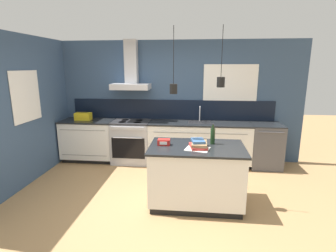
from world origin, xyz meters
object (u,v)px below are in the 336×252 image
object	(u,v)px
oven_range	(132,142)
yellow_toolbox	(83,116)
red_supply_box	(164,142)
bottle_on_island	(213,136)
dishwasher	(265,146)
book_stack	(198,144)

from	to	relation	value
oven_range	yellow_toolbox	world-z (taller)	yellow_toolbox
oven_range	red_supply_box	world-z (taller)	red_supply_box
bottle_on_island	yellow_toolbox	size ratio (longest dim) A/B	0.91
oven_range	red_supply_box	size ratio (longest dim) A/B	5.03
dishwasher	bottle_on_island	world-z (taller)	bottle_on_island
bottle_on_island	yellow_toolbox	distance (m)	3.10
bottle_on_island	yellow_toolbox	bearing A→B (deg)	150.68
oven_range	red_supply_box	xyz separation A→B (m)	(0.91, -1.64, 0.50)
oven_range	yellow_toolbox	distance (m)	1.19
red_supply_box	oven_range	bearing A→B (deg)	118.94
book_stack	red_supply_box	size ratio (longest dim) A/B	1.96
bottle_on_island	red_supply_box	bearing A→B (deg)	-169.96
book_stack	yellow_toolbox	bearing A→B (deg)	145.14
bottle_on_island	dishwasher	bearing A→B (deg)	51.82
oven_range	yellow_toolbox	bearing A→B (deg)	179.77
red_supply_box	yellow_toolbox	size ratio (longest dim) A/B	0.53
bottle_on_island	book_stack	bearing A→B (deg)	-134.55
red_supply_box	bottle_on_island	bearing A→B (deg)	10.04
red_supply_box	book_stack	bearing A→B (deg)	-9.62
dishwasher	bottle_on_island	distance (m)	2.02
dishwasher	book_stack	distance (m)	2.29
oven_range	yellow_toolbox	size ratio (longest dim) A/B	2.68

